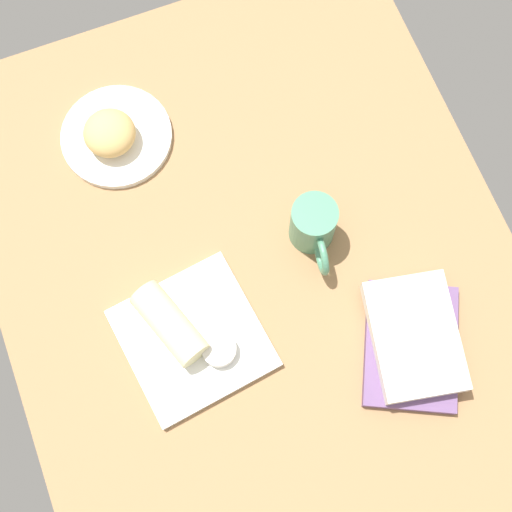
# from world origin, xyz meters

# --- Properties ---
(dining_table) EXTENTS (1.10, 0.90, 0.04)m
(dining_table) POSITION_xyz_m (0.00, 0.00, 0.02)
(dining_table) COLOR #9E754C
(dining_table) RESTS_ON ground
(round_plate) EXTENTS (0.21, 0.21, 0.01)m
(round_plate) POSITION_xyz_m (-0.31, -0.15, 0.05)
(round_plate) COLOR white
(round_plate) RESTS_ON dining_table
(scone_pastry) EXTENTS (0.13, 0.13, 0.06)m
(scone_pastry) POSITION_xyz_m (-0.30, -0.16, 0.08)
(scone_pastry) COLOR #DFB469
(scone_pastry) RESTS_ON round_plate
(square_plate) EXTENTS (0.25, 0.25, 0.02)m
(square_plate) POSITION_xyz_m (0.10, -0.15, 0.05)
(square_plate) COLOR white
(square_plate) RESTS_ON dining_table
(sauce_cup) EXTENTS (0.06, 0.06, 0.02)m
(sauce_cup) POSITION_xyz_m (0.13, -0.11, 0.07)
(sauce_cup) COLOR silver
(sauce_cup) RESTS_ON square_plate
(breakfast_wrap) EXTENTS (0.16, 0.10, 0.06)m
(breakfast_wrap) POSITION_xyz_m (0.07, -0.17, 0.08)
(breakfast_wrap) COLOR beige
(breakfast_wrap) RESTS_ON square_plate
(book_stack) EXTENTS (0.26, 0.23, 0.05)m
(book_stack) POSITION_xyz_m (0.24, 0.20, 0.06)
(book_stack) COLOR #6B4C7A
(book_stack) RESTS_ON dining_table
(coffee_mug) EXTENTS (0.13, 0.08, 0.10)m
(coffee_mug) POSITION_xyz_m (-0.00, 0.11, 0.09)
(coffee_mug) COLOR #4C8C6B
(coffee_mug) RESTS_ON dining_table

